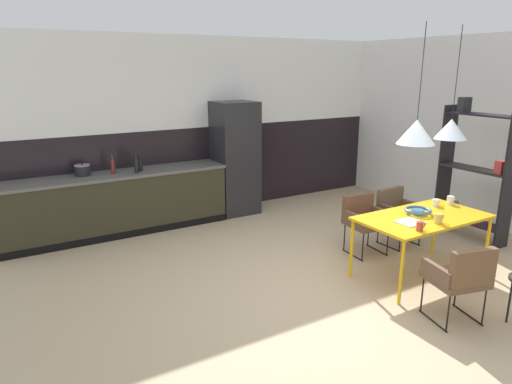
{
  "coord_description": "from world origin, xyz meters",
  "views": [
    {
      "loc": [
        -3.16,
        -3.35,
        2.36
      ],
      "look_at": [
        -0.53,
        1.08,
        0.95
      ],
      "focal_mm": 32.06,
      "sensor_mm": 36.0,
      "label": 1
    }
  ],
  "objects_px": {
    "refrigerator_column": "(235,158)",
    "mug_tall_blue": "(439,218)",
    "mug_white_ceramic": "(420,226)",
    "bottle_wine_green": "(140,164)",
    "open_shelf_unit": "(475,170)",
    "armchair_far_side": "(364,216)",
    "armchair_by_stool": "(396,209)",
    "mug_dark_espresso": "(436,203)",
    "fruit_bowl": "(418,211)",
    "bottle_vinegar_dark": "(136,164)",
    "armchair_facing_counter": "(462,274)",
    "pendant_lamp_over_table_near": "(416,132)",
    "pendant_lamp_over_table_far": "(451,129)",
    "open_book": "(410,222)",
    "cooking_pot": "(82,170)",
    "bottle_spice_small": "(113,166)",
    "dining_table": "(423,220)",
    "mug_wide_latte": "(450,200)"
  },
  "relations": [
    {
      "from": "open_book",
      "to": "armchair_far_side",
      "type": "bearing_deg",
      "value": 75.18
    },
    {
      "from": "fruit_bowl",
      "to": "bottle_wine_green",
      "type": "xyz_separation_m",
      "value": [
        -2.27,
        3.13,
        0.22
      ]
    },
    {
      "from": "open_shelf_unit",
      "to": "armchair_far_side",
      "type": "bearing_deg",
      "value": -102.49
    },
    {
      "from": "armchair_far_side",
      "to": "bottle_wine_green",
      "type": "distance_m",
      "value": 3.25
    },
    {
      "from": "armchair_facing_counter",
      "to": "mug_white_ceramic",
      "type": "xyz_separation_m",
      "value": [
        0.09,
        0.59,
        0.27
      ]
    },
    {
      "from": "armchair_by_stool",
      "to": "mug_white_ceramic",
      "type": "height_order",
      "value": "mug_white_ceramic"
    },
    {
      "from": "mug_wide_latte",
      "to": "cooking_pot",
      "type": "bearing_deg",
      "value": 139.29
    },
    {
      "from": "pendant_lamp_over_table_near",
      "to": "fruit_bowl",
      "type": "bearing_deg",
      "value": 22.7
    },
    {
      "from": "mug_white_ceramic",
      "to": "bottle_wine_green",
      "type": "height_order",
      "value": "bottle_wine_green"
    },
    {
      "from": "armchair_far_side",
      "to": "bottle_spice_small",
      "type": "xyz_separation_m",
      "value": [
        -2.59,
        2.37,
        0.51
      ]
    },
    {
      "from": "cooking_pot",
      "to": "bottle_wine_green",
      "type": "bearing_deg",
      "value": -9.29
    },
    {
      "from": "mug_tall_blue",
      "to": "cooking_pot",
      "type": "distance_m",
      "value": 4.68
    },
    {
      "from": "cooking_pot",
      "to": "pendant_lamp_over_table_near",
      "type": "height_order",
      "value": "pendant_lamp_over_table_near"
    },
    {
      "from": "open_shelf_unit",
      "to": "mug_white_ceramic",
      "type": "bearing_deg",
      "value": -68.34
    },
    {
      "from": "refrigerator_column",
      "to": "mug_tall_blue",
      "type": "xyz_separation_m",
      "value": [
        0.62,
        -3.5,
        -0.13
      ]
    },
    {
      "from": "armchair_far_side",
      "to": "mug_tall_blue",
      "type": "xyz_separation_m",
      "value": [
        0.0,
        -1.12,
        0.29
      ]
    },
    {
      "from": "mug_tall_blue",
      "to": "pendant_lamp_over_table_near",
      "type": "height_order",
      "value": "pendant_lamp_over_table_near"
    },
    {
      "from": "mug_tall_blue",
      "to": "mug_white_ceramic",
      "type": "relative_size",
      "value": 1.17
    },
    {
      "from": "dining_table",
      "to": "armchair_by_stool",
      "type": "relative_size",
      "value": 1.98
    },
    {
      "from": "armchair_far_side",
      "to": "cooking_pot",
      "type": "distance_m",
      "value": 3.91
    },
    {
      "from": "dining_table",
      "to": "bottle_wine_green",
      "type": "xyz_separation_m",
      "value": [
        -2.26,
        3.21,
        0.31
      ]
    },
    {
      "from": "cooking_pot",
      "to": "bottle_wine_green",
      "type": "relative_size",
      "value": 0.89
    },
    {
      "from": "mug_dark_espresso",
      "to": "bottle_vinegar_dark",
      "type": "distance_m",
      "value": 4.06
    },
    {
      "from": "armchair_by_stool",
      "to": "mug_dark_espresso",
      "type": "distance_m",
      "value": 0.75
    },
    {
      "from": "armchair_facing_counter",
      "to": "pendant_lamp_over_table_far",
      "type": "bearing_deg",
      "value": 61.42
    },
    {
      "from": "refrigerator_column",
      "to": "bottle_vinegar_dark",
      "type": "relative_size",
      "value": 5.9
    },
    {
      "from": "refrigerator_column",
      "to": "armchair_facing_counter",
      "type": "xyz_separation_m",
      "value": [
        0.16,
        -4.15,
        -0.41
      ]
    },
    {
      "from": "pendant_lamp_over_table_near",
      "to": "bottle_vinegar_dark",
      "type": "bearing_deg",
      "value": 122.84
    },
    {
      "from": "armchair_by_stool",
      "to": "pendant_lamp_over_table_near",
      "type": "height_order",
      "value": "pendant_lamp_over_table_near"
    },
    {
      "from": "open_book",
      "to": "mug_dark_espresso",
      "type": "height_order",
      "value": "mug_dark_espresso"
    },
    {
      "from": "open_shelf_unit",
      "to": "fruit_bowl",
      "type": "bearing_deg",
      "value": -75.35
    },
    {
      "from": "mug_dark_espresso",
      "to": "open_shelf_unit",
      "type": "bearing_deg",
      "value": 14.95
    },
    {
      "from": "dining_table",
      "to": "pendant_lamp_over_table_far",
      "type": "bearing_deg",
      "value": -3.1
    },
    {
      "from": "bottle_wine_green",
      "to": "open_shelf_unit",
      "type": "xyz_separation_m",
      "value": [
        3.89,
        -2.71,
        -0.01
      ]
    },
    {
      "from": "armchair_facing_counter",
      "to": "pendant_lamp_over_table_near",
      "type": "relative_size",
      "value": 0.66
    },
    {
      "from": "armchair_by_stool",
      "to": "fruit_bowl",
      "type": "distance_m",
      "value": 1.0
    },
    {
      "from": "mug_dark_espresso",
      "to": "open_shelf_unit",
      "type": "height_order",
      "value": "open_shelf_unit"
    },
    {
      "from": "refrigerator_column",
      "to": "open_shelf_unit",
      "type": "relative_size",
      "value": 0.93
    },
    {
      "from": "mug_wide_latte",
      "to": "pendant_lamp_over_table_far",
      "type": "distance_m",
      "value": 1.0
    },
    {
      "from": "armchair_facing_counter",
      "to": "mug_white_ceramic",
      "type": "distance_m",
      "value": 0.66
    },
    {
      "from": "open_book",
      "to": "bottle_spice_small",
      "type": "xyz_separation_m",
      "value": [
        -2.34,
        3.33,
        0.27
      ]
    },
    {
      "from": "armchair_far_side",
      "to": "pendant_lamp_over_table_near",
      "type": "height_order",
      "value": "pendant_lamp_over_table_near"
    },
    {
      "from": "fruit_bowl",
      "to": "bottle_vinegar_dark",
      "type": "distance_m",
      "value": 3.85
    },
    {
      "from": "cooking_pot",
      "to": "bottle_spice_small",
      "type": "height_order",
      "value": "bottle_spice_small"
    },
    {
      "from": "mug_white_ceramic",
      "to": "bottle_vinegar_dark",
      "type": "height_order",
      "value": "bottle_vinegar_dark"
    },
    {
      "from": "mug_white_ceramic",
      "to": "bottle_wine_green",
      "type": "xyz_separation_m",
      "value": [
        -1.84,
        3.52,
        0.21
      ]
    },
    {
      "from": "armchair_far_side",
      "to": "armchair_by_stool",
      "type": "height_order",
      "value": "armchair_by_stool"
    },
    {
      "from": "bottle_vinegar_dark",
      "to": "open_book",
      "type": "bearing_deg",
      "value": -57.55
    },
    {
      "from": "dining_table",
      "to": "mug_tall_blue",
      "type": "relative_size",
      "value": 10.88
    },
    {
      "from": "fruit_bowl",
      "to": "bottle_spice_small",
      "type": "relative_size",
      "value": 1.1
    }
  ]
}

